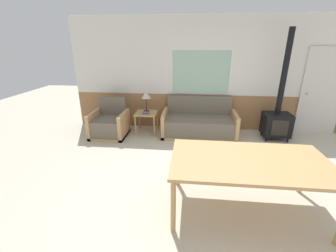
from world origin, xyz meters
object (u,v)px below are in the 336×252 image
(dining_table, at_px, (249,164))
(armchair, at_px, (110,125))
(couch, at_px, (199,124))
(table_lamp, at_px, (146,96))
(wood_stove, at_px, (277,117))
(side_table, at_px, (146,116))

(dining_table, bearing_deg, armchair, 139.28)
(couch, bearing_deg, table_lamp, 174.80)
(couch, xyz_separation_m, wood_stove, (1.73, -0.06, 0.27))
(couch, distance_m, dining_table, 2.63)
(table_lamp, height_order, wood_stove, wood_stove)
(side_table, height_order, dining_table, dining_table)
(armchair, height_order, table_lamp, table_lamp)
(table_lamp, xyz_separation_m, dining_table, (1.82, -2.66, -0.21))
(side_table, xyz_separation_m, table_lamp, (-0.01, 0.09, 0.47))
(couch, relative_size, side_table, 3.34)
(side_table, bearing_deg, couch, -1.19)
(side_table, relative_size, dining_table, 0.27)
(table_lamp, height_order, dining_table, table_lamp)
(table_lamp, relative_size, wood_stove, 0.20)
(table_lamp, bearing_deg, couch, -5.20)
(side_table, distance_m, dining_table, 3.16)
(side_table, bearing_deg, wood_stove, -1.55)
(couch, distance_m, table_lamp, 1.43)
(side_table, height_order, wood_stove, wood_stove)
(couch, relative_size, dining_table, 0.89)
(table_lamp, bearing_deg, wood_stove, -3.26)
(couch, height_order, dining_table, couch)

